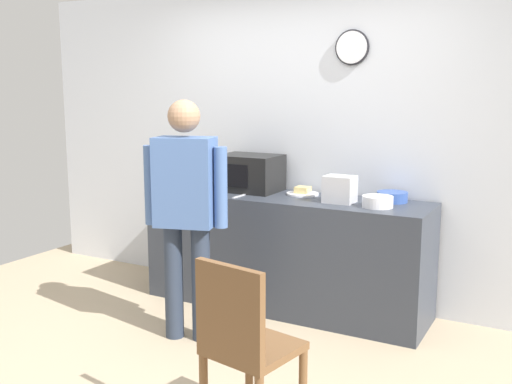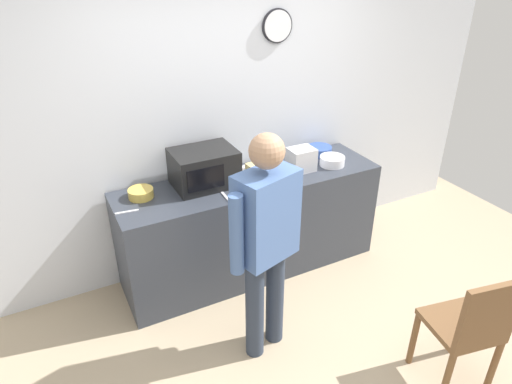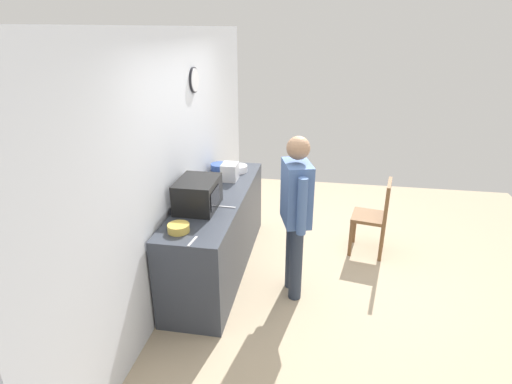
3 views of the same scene
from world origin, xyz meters
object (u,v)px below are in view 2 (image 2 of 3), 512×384
(salad_bowl, at_px, (141,193))
(person_standing, at_px, (266,235))
(spoon_utensil, at_px, (226,197))
(wooden_chair, at_px, (470,327))
(sandwich_plate, at_px, (254,169))
(cereal_bowl, at_px, (319,150))
(microwave, at_px, (204,168))
(fork_utensil, at_px, (127,212))
(mixing_bowl, at_px, (332,161))
(toaster, at_px, (301,159))

(salad_bowl, relative_size, person_standing, 0.12)
(spoon_utensil, bearing_deg, person_standing, -91.65)
(person_standing, bearing_deg, wooden_chair, -42.92)
(sandwich_plate, distance_m, person_standing, 1.09)
(cereal_bowl, xyz_separation_m, person_standing, (-1.14, -1.05, 0.03))
(microwave, xyz_separation_m, fork_utensil, (-0.67, -0.15, -0.15))
(microwave, bearing_deg, mixing_bowl, -8.24)
(microwave, distance_m, toaster, 0.85)
(cereal_bowl, distance_m, wooden_chair, 2.01)
(wooden_chair, bearing_deg, spoon_utensil, 120.85)
(mixing_bowl, bearing_deg, spoon_utensil, -174.02)
(microwave, relative_size, cereal_bowl, 2.19)
(microwave, distance_m, person_standing, 0.97)
(salad_bowl, distance_m, person_standing, 1.14)
(spoon_utensil, bearing_deg, microwave, 102.58)
(sandwich_plate, xyz_separation_m, salad_bowl, (-0.99, -0.02, 0.02))
(wooden_chair, bearing_deg, mixing_bowl, 85.60)
(mixing_bowl, bearing_deg, cereal_bowl, 81.99)
(mixing_bowl, relative_size, fork_utensil, 1.30)
(salad_bowl, bearing_deg, toaster, -6.25)
(salad_bowl, distance_m, toaster, 1.37)
(microwave, relative_size, wooden_chair, 0.53)
(microwave, relative_size, fork_utensil, 2.94)
(mixing_bowl, distance_m, person_standing, 1.36)
(salad_bowl, height_order, toaster, toaster)
(fork_utensil, bearing_deg, spoon_utensil, -9.55)
(sandwich_plate, distance_m, toaster, 0.42)
(sandwich_plate, height_order, salad_bowl, salad_bowl)
(toaster, bearing_deg, sandwich_plate, 155.83)
(microwave, relative_size, salad_bowl, 2.57)
(sandwich_plate, distance_m, wooden_chair, 2.03)
(person_standing, bearing_deg, salad_bowl, 119.58)
(salad_bowl, bearing_deg, cereal_bowl, 2.14)
(sandwich_plate, xyz_separation_m, person_standing, (-0.42, -1.01, 0.05))
(mixing_bowl, distance_m, toaster, 0.31)
(fork_utensil, distance_m, spoon_utensil, 0.75)
(mixing_bowl, xyz_separation_m, toaster, (-0.30, 0.04, 0.06))
(salad_bowl, bearing_deg, sandwich_plate, 1.12)
(spoon_utensil, relative_size, wooden_chair, 0.18)
(person_standing, xyz_separation_m, wooden_chair, (0.97, -0.90, -0.45))
(spoon_utensil, bearing_deg, fork_utensil, 170.45)
(cereal_bowl, xyz_separation_m, toaster, (-0.34, -0.21, 0.06))
(microwave, bearing_deg, wooden_chair, -61.56)
(spoon_utensil, bearing_deg, mixing_bowl, 5.98)
(cereal_bowl, height_order, spoon_utensil, cereal_bowl)
(salad_bowl, xyz_separation_m, spoon_utensil, (0.58, -0.30, -0.03))
(fork_utensil, bearing_deg, cereal_bowl, 7.40)
(fork_utensil, xyz_separation_m, person_standing, (0.71, -0.81, 0.06))
(sandwich_plate, distance_m, salad_bowl, 0.99)
(cereal_bowl, bearing_deg, fork_utensil, -172.60)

